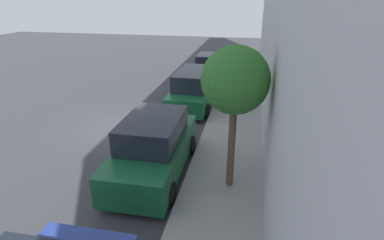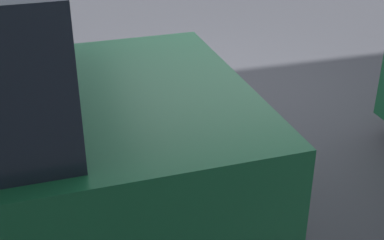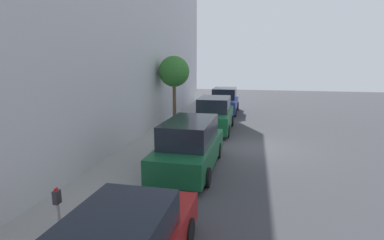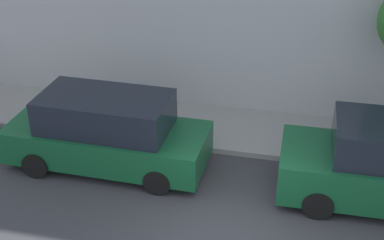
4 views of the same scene
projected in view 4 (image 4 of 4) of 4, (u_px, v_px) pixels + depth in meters
sidewalk at (255, 132)px, 14.70m from camera, size 2.42×32.00×0.15m
parked_minivan_third at (107, 132)px, 13.01m from camera, size 2.02×4.94×1.90m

